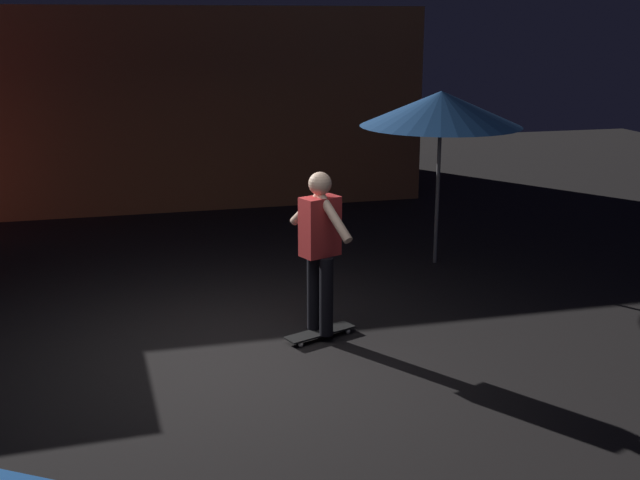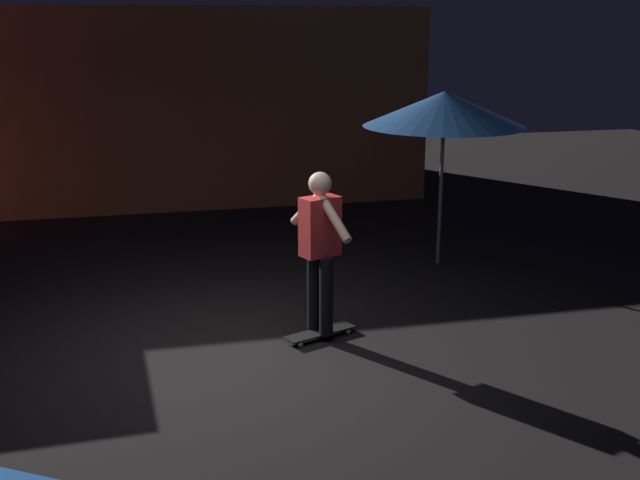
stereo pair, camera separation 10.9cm
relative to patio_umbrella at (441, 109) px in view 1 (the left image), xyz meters
name	(u,v)px [view 1 (the left image)]	position (x,y,z in m)	size (l,w,h in m)	color
ground_plane	(234,358)	(-3.10, -2.45, -2.07)	(28.00, 28.00, 0.00)	black
low_building	(146,100)	(-3.50, 6.03, -0.37)	(9.49, 4.42, 3.41)	#C67A47
patio_umbrella	(441,109)	(0.00, 0.00, 0.00)	(2.10, 2.10, 2.30)	slate
skateboard_ridden	(320,333)	(-2.16, -2.17, -2.02)	(0.80, 0.47, 0.07)	black
skater	(320,241)	(-2.16, -2.17, -1.04)	(0.44, 0.95, 1.67)	black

